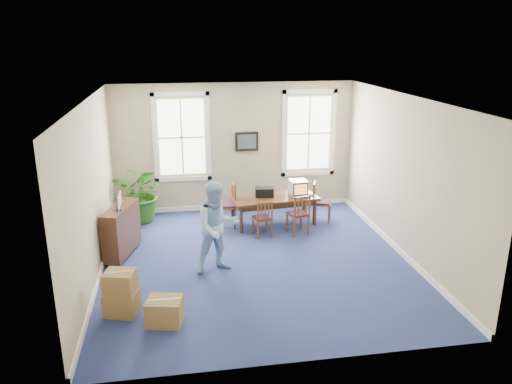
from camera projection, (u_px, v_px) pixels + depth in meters
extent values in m
plane|color=navy|center=(256.00, 261.00, 9.90)|extent=(6.50, 6.50, 0.00)
plane|color=white|center=(256.00, 99.00, 8.94)|extent=(6.50, 6.50, 0.00)
plane|color=tan|center=(235.00, 147.00, 12.48)|extent=(6.50, 0.00, 6.50)
plane|color=tan|center=(298.00, 256.00, 6.36)|extent=(6.50, 0.00, 6.50)
plane|color=tan|center=(91.00, 192.00, 8.95)|extent=(0.00, 6.50, 6.50)
plane|color=tan|center=(405.00, 177.00, 9.89)|extent=(0.00, 6.50, 6.50)
cube|color=white|center=(236.00, 206.00, 12.91)|extent=(6.00, 0.04, 0.12)
cube|color=white|center=(101.00, 269.00, 9.42)|extent=(0.04, 6.50, 0.12)
cube|color=white|center=(397.00, 248.00, 10.35)|extent=(0.04, 6.50, 0.12)
cube|color=white|center=(310.00, 194.00, 11.80)|extent=(0.18, 0.20, 0.04)
cube|color=black|center=(264.00, 192.00, 11.65)|extent=(0.45, 0.32, 0.21)
imported|color=#97C1EE|center=(217.00, 227.00, 9.27)|extent=(1.00, 0.86, 1.75)
cube|color=#472A18|center=(122.00, 233.00, 10.04)|extent=(0.69, 1.29, 0.98)
imported|color=#1E5513|center=(142.00, 193.00, 11.83)|extent=(1.59, 1.52, 1.39)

